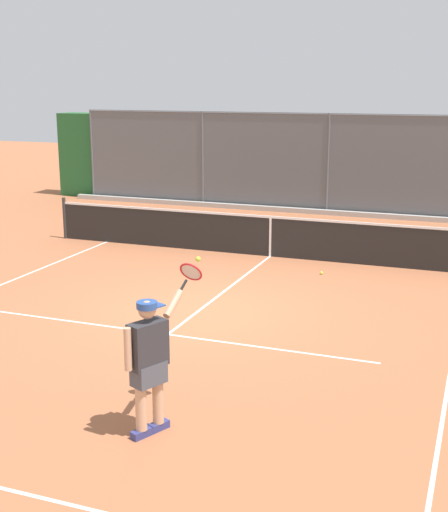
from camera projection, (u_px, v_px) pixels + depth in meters
The scene contains 6 objects.
ground_plane at pixel (199, 311), 12.47m from camera, with size 60.00×60.00×0.00m, color #A8603D.
court_line_markings at pixel (159, 341), 10.97m from camera, with size 8.76×10.23×0.01m.
fence_backdrop at pixel (332, 165), 21.97m from camera, with size 19.57×1.37×3.07m.
tennis_net at pixel (270, 236), 16.25m from camera, with size 11.25×0.09×1.07m.
tennis_player at pixel (149, 357), 7.90m from camera, with size 0.52×1.34×1.89m.
tennis_ball_near_baseline at pixel (322, 273), 14.82m from camera, with size 0.07×0.07×0.07m, color #D6E042.
Camera 1 is at (-4.62, 10.94, 3.94)m, focal length 49.15 mm.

